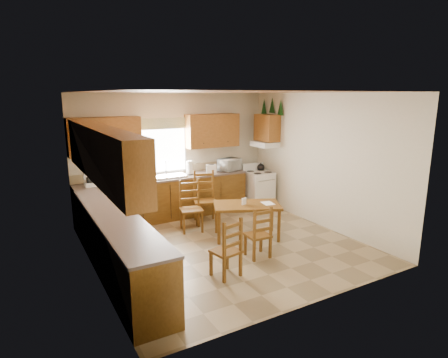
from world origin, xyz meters
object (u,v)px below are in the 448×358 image
chair_near_right (258,232)px  dining_table (247,221)px  stove (259,190)px  chair_far_right (205,198)px  microwave (229,165)px  chair_far_left (191,206)px  chair_near_left (226,247)px

chair_near_right → dining_table: bearing=-107.6°
stove → chair_far_right: chair_far_right is taller
microwave → chair_far_right: microwave is taller
dining_table → chair_far_right: 1.21m
dining_table → chair_far_left: size_ratio=1.22×
dining_table → chair_far_right: chair_far_right is taller
stove → chair_near_left: chair_near_left is taller
stove → chair_far_left: 2.19m
stove → chair_near_right: chair_near_right is taller
chair_far_left → chair_far_right: size_ratio=0.93×
chair_near_right → chair_far_left: size_ratio=0.88×
dining_table → chair_far_right: size_ratio=1.13×
chair_near_right → chair_far_right: 1.98m
microwave → chair_far_left: size_ratio=0.46×
dining_table → chair_near_right: 0.89m
microwave → chair_far_left: bearing=-165.9°
dining_table → chair_near_left: size_ratio=1.35×
stove → dining_table: stove is taller
dining_table → chair_near_left: 1.61m
chair_far_right → chair_near_left: bearing=-90.5°
stove → chair_near_right: size_ratio=0.96×
stove → chair_near_left: size_ratio=0.93×
chair_near_right → chair_far_left: 1.73m
microwave → dining_table: (-0.66, -1.77, -0.73)m
chair_near_left → chair_far_right: chair_far_right is taller
chair_near_left → chair_far_right: (0.82, 2.30, 0.09)m
chair_near_right → chair_near_left: bearing=25.5°
microwave → chair_near_right: size_ratio=0.53×
chair_far_left → stove: bearing=31.5°
dining_table → microwave: bearing=93.9°
microwave → chair_far_left: (-1.42, -0.93, -0.56)m
stove → chair_near_left: bearing=-129.6°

